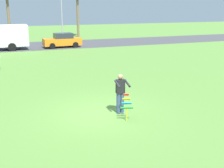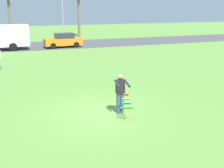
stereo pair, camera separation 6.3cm
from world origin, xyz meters
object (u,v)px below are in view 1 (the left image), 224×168
object	(u,v)px
kite_held	(127,104)
person_kite_flyer	(120,92)
parked_car_orange	(62,41)
streetlight_pole	(61,10)

from	to	relation	value
kite_held	person_kite_flyer	bearing A→B (deg)	86.41
person_kite_flyer	parked_car_orange	world-z (taller)	person_kite_flyer
kite_held	parked_car_orange	world-z (taller)	parked_car_orange
parked_car_orange	streetlight_pole	size ratio (longest dim) A/B	0.61
parked_car_orange	streetlight_pole	bearing A→B (deg)	78.64
person_kite_flyer	kite_held	size ratio (longest dim) A/B	1.69
kite_held	streetlight_pole	size ratio (longest dim) A/B	0.15
kite_held	parked_car_orange	xyz separation A→B (m)	(1.88, 22.27, 0.11)
kite_held	streetlight_pole	world-z (taller)	streetlight_pole
person_kite_flyer	streetlight_pole	bearing A→B (deg)	83.40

